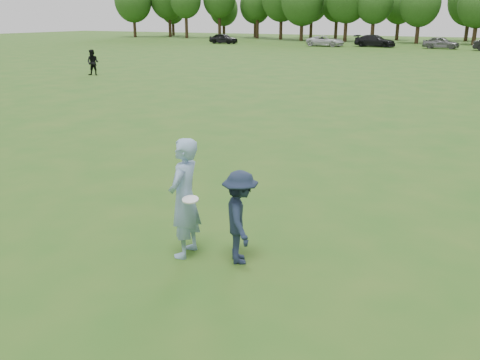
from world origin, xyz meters
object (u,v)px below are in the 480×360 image
Objects in this scene: defender at (240,217)px; car_e at (441,43)px; thrower at (184,198)px; car_c at (326,41)px; car_d at (375,41)px; car_a at (223,39)px; player_far_a at (93,63)px.

car_e is (-4.41, 61.97, -0.06)m from defender.
car_e is at bearing 176.03° from thrower.
defender reaches higher than car_e.
car_d is (6.09, 1.83, 0.07)m from car_c.
car_c is at bearing -83.95° from car_a.
player_far_a is (-20.82, 20.12, -0.16)m from thrower.
defender is at bearing -170.31° from car_e.
car_e is (-3.47, 62.17, -0.30)m from thrower.
car_e reaches higher than car_a.
car_e is at bearing 51.32° from player_far_a.
car_e is (8.15, -0.07, -0.03)m from car_d.
thrower is at bearing -171.19° from car_e.
car_a reaches higher than car_c.
player_far_a is 43.11m from car_d.
defender is at bearing -145.68° from car_a.
thrower is 63.31m from car_d.
defender is 63.03m from car_c.
thrower reaches higher than defender.
car_a is 21.55m from car_d.
car_c is (-17.71, 60.41, -0.33)m from thrower.
player_far_a reaches higher than car_a.
defender is 0.32× the size of car_c.
car_a is 29.67m from car_e.
defender is at bearing -58.73° from player_far_a.
car_a is 0.86× the size of car_c.
car_d reaches higher than car_e.
car_d is (9.20, 42.12, -0.10)m from player_far_a.
thrower is at bearing -146.45° from car_a.
car_a is at bearing -158.33° from thrower.
player_far_a is 0.41× the size of car_a.
car_a is 1.00× the size of car_e.
car_d is (-12.56, 62.03, -0.02)m from defender.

